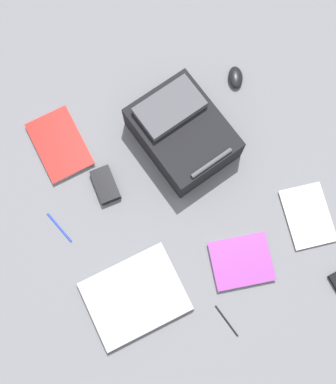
% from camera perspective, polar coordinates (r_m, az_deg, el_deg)
% --- Properties ---
extents(ground_plane, '(3.57, 3.57, 0.00)m').
position_cam_1_polar(ground_plane, '(1.87, 0.67, -1.21)').
color(ground_plane, slate).
extents(backpack, '(0.38, 0.44, 0.18)m').
position_cam_1_polar(backpack, '(1.87, 1.64, 7.13)').
color(backpack, black).
rests_on(backpack, ground_plane).
extents(laptop, '(0.37, 0.30, 0.03)m').
position_cam_1_polar(laptop, '(1.81, -3.93, -12.25)').
color(laptop, '#929296').
rests_on(laptop, ground_plane).
extents(book_red, '(0.21, 0.29, 0.02)m').
position_cam_1_polar(book_red, '(1.97, -12.72, 5.53)').
color(book_red, silver).
rests_on(book_red, ground_plane).
extents(book_comic, '(0.25, 0.22, 0.02)m').
position_cam_1_polar(book_comic, '(1.84, 8.68, -8.14)').
color(book_comic, silver).
rests_on(book_comic, ground_plane).
extents(book_manual, '(0.20, 0.26, 0.01)m').
position_cam_1_polar(book_manual, '(1.93, 16.23, -2.74)').
color(book_manual, silver).
rests_on(book_manual, ground_plane).
extents(computer_mouse, '(0.09, 0.11, 0.03)m').
position_cam_1_polar(computer_mouse, '(2.05, 8.02, 13.32)').
color(computer_mouse, black).
rests_on(computer_mouse, ground_plane).
extents(power_brick, '(0.08, 0.14, 0.04)m').
position_cam_1_polar(power_brick, '(1.88, -7.44, 0.83)').
color(power_brick, black).
rests_on(power_brick, ground_plane).
extents(pen_black, '(0.04, 0.13, 0.01)m').
position_cam_1_polar(pen_black, '(1.83, 6.97, -14.95)').
color(pen_black, black).
rests_on(pen_black, ground_plane).
extents(pen_blue, '(0.06, 0.14, 0.01)m').
position_cam_1_polar(pen_blue, '(1.89, -12.78, -4.14)').
color(pen_blue, '#1933B2').
rests_on(pen_blue, ground_plane).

